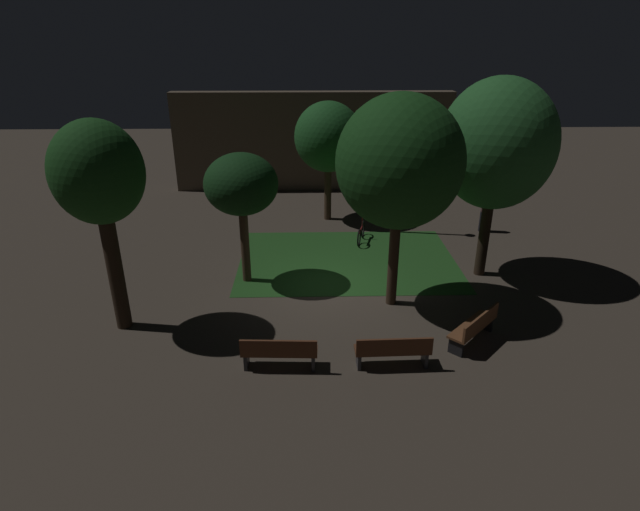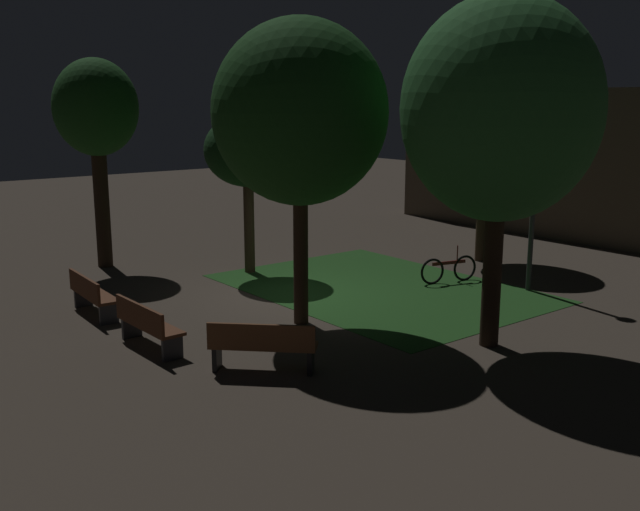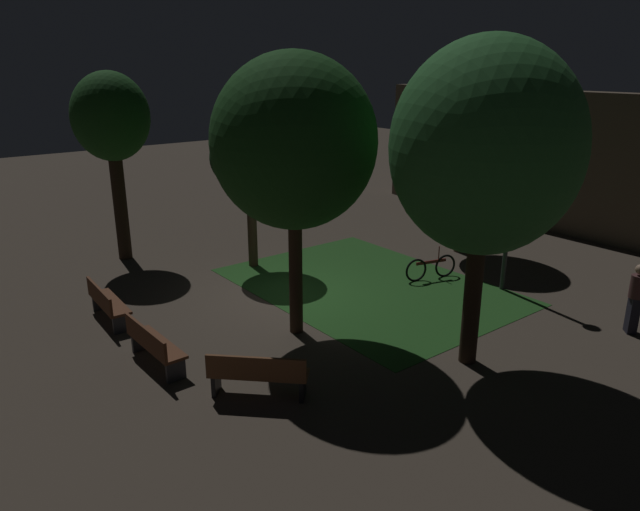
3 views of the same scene
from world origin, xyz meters
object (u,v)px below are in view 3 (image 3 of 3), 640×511
object	(u,v)px
tree_tall_center	(485,149)
tree_left_canopy	(294,143)
pedestrian	(636,297)
bench_by_lamp	(153,344)
bench_front_right	(258,374)
tree_right_canopy	(111,120)
bicycle	(431,268)
tree_back_right	(467,141)
tree_near_wall	(250,159)
lamp_post_near_wall	(513,177)
bench_lawn_edge	(106,302)

from	to	relation	value
tree_tall_center	tree_left_canopy	bearing A→B (deg)	-149.47
pedestrian	bench_by_lamp	bearing A→B (deg)	-119.52
bench_front_right	tree_left_canopy	world-z (taller)	tree_left_canopy
tree_right_canopy	bicycle	xyz separation A→B (m)	(7.09, 6.02, -3.84)
bicycle	tree_left_canopy	bearing A→B (deg)	-85.25
tree_tall_center	bicycle	size ratio (longest dim) A/B	3.98
tree_left_canopy	tree_right_canopy	xyz separation A→B (m)	(-7.49, -1.12, -0.04)
tree_right_canopy	bicycle	size ratio (longest dim) A/B	3.53
tree_back_right	tree_near_wall	distance (m)	6.59
lamp_post_near_wall	bench_front_right	bearing A→B (deg)	-86.20
tree_right_canopy	bench_lawn_edge	bearing A→B (deg)	-25.25
bench_lawn_edge	tree_tall_center	xyz separation A→B (m)	(6.41, 5.09, 3.81)
bench_by_lamp	tree_tall_center	world-z (taller)	tree_tall_center
tree_tall_center	tree_near_wall	distance (m)	7.79
tree_back_right	tree_near_wall	bearing A→B (deg)	-115.66
bench_by_lamp	tree_near_wall	distance (m)	6.79
bench_by_lamp	tree_near_wall	bearing A→B (deg)	129.74
tree_right_canopy	pedestrian	world-z (taller)	tree_right_canopy
tree_near_wall	lamp_post_near_wall	bearing A→B (deg)	36.36
bench_lawn_edge	tree_right_canopy	bearing A→B (deg)	154.75
tree_tall_center	lamp_post_near_wall	xyz separation A→B (m)	(-1.98, 3.92, -1.28)
bench_lawn_edge	tree_left_canopy	distance (m)	5.82
bench_lawn_edge	pedestrian	bearing A→B (deg)	49.18
bench_by_lamp	bench_front_right	world-z (taller)	same
bench_front_right	bicycle	xyz separation A→B (m)	(-2.22, 7.06, -0.14)
bench_front_right	tree_near_wall	distance (m)	7.79
tree_back_right	tree_left_canopy	world-z (taller)	tree_left_canopy
bench_front_right	pedestrian	xyz separation A→B (m)	(2.84, 8.03, 0.37)
bench_front_right	pedestrian	size ratio (longest dim) A/B	1.01
bench_by_lamp	tree_near_wall	xyz separation A→B (m)	(-3.98, 4.79, 2.70)
bicycle	tree_tall_center	bearing A→B (deg)	-39.09
bench_lawn_edge	lamp_post_near_wall	bearing A→B (deg)	63.79
bench_by_lamp	tree_right_canopy	xyz separation A→B (m)	(-7.03, 2.05, 3.70)
bench_by_lamp	tree_tall_center	size ratio (longest dim) A/B	0.29
bench_by_lamp	tree_left_canopy	xyz separation A→B (m)	(0.46, 3.17, 3.74)
bench_by_lamp	lamp_post_near_wall	world-z (taller)	lamp_post_near_wall
tree_back_right	bench_front_right	bearing A→B (deg)	-70.65
bench_front_right	pedestrian	distance (m)	8.53
tree_back_right	bicycle	bearing A→B (deg)	-65.88
tree_left_canopy	tree_tall_center	bearing A→B (deg)	30.53
tree_back_right	pedestrian	size ratio (longest dim) A/B	3.08
bench_front_right	bicycle	size ratio (longest dim) A/B	1.03
bench_lawn_edge	bench_front_right	world-z (taller)	same
tree_tall_center	pedestrian	world-z (taller)	tree_tall_center
tree_right_canopy	lamp_post_near_wall	world-z (taller)	tree_right_canopy
tree_near_wall	bicycle	world-z (taller)	tree_near_wall
pedestrian	tree_right_canopy	bearing A→B (deg)	-150.09
tree_tall_center	lamp_post_near_wall	world-z (taller)	tree_tall_center
bench_front_right	tree_left_canopy	size ratio (longest dim) A/B	0.27
bench_front_right	tree_right_canopy	distance (m)	10.07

